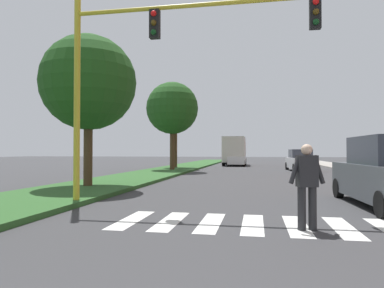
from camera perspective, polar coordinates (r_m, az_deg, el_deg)
ground_plane at (r=29.70m, az=11.09°, el=-4.16°), size 140.00×140.00×0.00m
crosswalk at (r=7.78m, az=13.19°, el=-12.61°), size 6.75×2.20×0.01m
median_strip at (r=28.50m, az=-3.29°, el=-4.16°), size 3.79×64.00×0.15m
tree_mid at (r=15.34m, az=-16.39°, el=9.45°), size 3.92×3.92×6.19m
tree_far at (r=27.43m, az=-3.21°, el=5.78°), size 4.02×4.02×6.76m
tree_distant at (r=31.10m, az=-2.73°, el=4.93°), size 2.94×2.94×6.24m
sidewalk_right at (r=28.81m, az=26.41°, el=-4.00°), size 3.00×64.00×0.15m
traffic_light_gantry at (r=10.23m, az=-6.52°, el=14.53°), size 7.88×0.30×6.00m
pedestrian_performer at (r=7.33m, az=18.08°, el=-5.94°), size 0.74×0.34×1.69m
sedan_midblock at (r=29.30m, az=17.16°, el=-2.62°), size 2.11×4.48×1.71m
sedan_distant at (r=37.71m, az=7.30°, el=-2.35°), size 1.80×4.54×1.68m
truck_box_delivery at (r=39.16m, az=6.91°, el=-1.06°), size 2.40×6.20×3.10m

